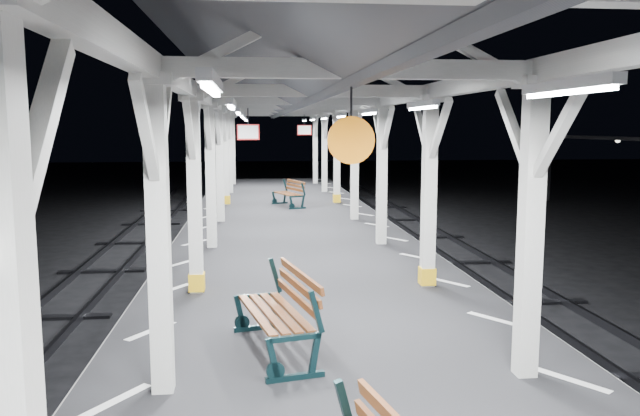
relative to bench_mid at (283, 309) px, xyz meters
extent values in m
plane|color=black|center=(0.68, 0.96, -1.54)|extent=(120.00, 120.00, 0.00)
cube|color=black|center=(0.68, 0.96, -1.04)|extent=(6.00, 50.00, 1.00)
cube|color=silver|center=(-1.77, 0.96, -0.54)|extent=(1.00, 48.00, 0.01)
cube|color=silver|center=(3.13, 0.96, -0.54)|extent=(1.00, 48.00, 0.01)
cube|color=#2D2D33|center=(-3.77, 0.96, -1.46)|extent=(0.08, 60.00, 0.16)
cube|color=#2D2D33|center=(5.13, 0.96, -1.46)|extent=(0.08, 60.00, 0.16)
cube|color=silver|center=(-1.32, -4.49, 2.21)|extent=(0.10, 0.99, 0.99)
cube|color=silver|center=(-1.32, -1.04, 1.06)|extent=(0.22, 0.22, 3.20)
cube|color=silver|center=(-1.32, -1.04, 2.72)|extent=(0.40, 0.40, 0.12)
cube|color=silver|center=(-1.32, -0.49, 2.21)|extent=(0.10, 0.99, 0.99)
cube|color=silver|center=(-1.32, -1.59, 2.21)|extent=(0.10, 0.99, 0.99)
cube|color=silver|center=(-1.32, 2.96, 1.06)|extent=(0.22, 0.22, 3.20)
cube|color=silver|center=(-1.32, 2.96, 2.72)|extent=(0.40, 0.40, 0.12)
cube|color=yellow|center=(-1.32, 2.96, -0.36)|extent=(0.26, 0.26, 0.30)
cube|color=silver|center=(-1.32, 3.51, 2.21)|extent=(0.10, 0.99, 0.99)
cube|color=silver|center=(-1.32, 2.41, 2.21)|extent=(0.10, 0.99, 0.99)
cube|color=silver|center=(-1.32, 6.96, 1.06)|extent=(0.22, 0.22, 3.20)
cube|color=silver|center=(-1.32, 6.96, 2.72)|extent=(0.40, 0.40, 0.12)
cube|color=silver|center=(-1.32, 7.51, 2.21)|extent=(0.10, 0.99, 0.99)
cube|color=silver|center=(-1.32, 6.41, 2.21)|extent=(0.10, 0.99, 0.99)
cube|color=silver|center=(-1.32, 10.96, 1.06)|extent=(0.22, 0.22, 3.20)
cube|color=silver|center=(-1.32, 10.96, 2.72)|extent=(0.40, 0.40, 0.12)
cube|color=silver|center=(-1.32, 11.51, 2.21)|extent=(0.10, 0.99, 0.99)
cube|color=silver|center=(-1.32, 10.41, 2.21)|extent=(0.10, 0.99, 0.99)
cube|color=silver|center=(-1.32, 14.96, 1.06)|extent=(0.22, 0.22, 3.20)
cube|color=silver|center=(-1.32, 14.96, 2.72)|extent=(0.40, 0.40, 0.12)
cube|color=yellow|center=(-1.32, 14.96, -0.36)|extent=(0.26, 0.26, 0.30)
cube|color=silver|center=(-1.32, 15.51, 2.21)|extent=(0.10, 0.99, 0.99)
cube|color=silver|center=(-1.32, 14.41, 2.21)|extent=(0.10, 0.99, 0.99)
cube|color=silver|center=(-1.32, 18.96, 1.06)|extent=(0.22, 0.22, 3.20)
cube|color=silver|center=(-1.32, 18.96, 2.72)|extent=(0.40, 0.40, 0.12)
cube|color=silver|center=(-1.32, 19.51, 2.21)|extent=(0.10, 0.99, 0.99)
cube|color=silver|center=(-1.32, 18.41, 2.21)|extent=(0.10, 0.99, 0.99)
cube|color=silver|center=(-1.32, 22.96, 1.06)|extent=(0.22, 0.22, 3.20)
cube|color=silver|center=(-1.32, 22.96, 2.72)|extent=(0.40, 0.40, 0.12)
cube|color=silver|center=(-1.32, 23.51, 2.21)|extent=(0.10, 0.99, 0.99)
cube|color=silver|center=(-1.32, 22.41, 2.21)|extent=(0.10, 0.99, 0.99)
cube|color=silver|center=(2.68, -1.04, 1.06)|extent=(0.22, 0.22, 3.20)
cube|color=silver|center=(2.68, -1.04, 2.72)|extent=(0.40, 0.40, 0.12)
cube|color=silver|center=(2.68, -0.49, 2.21)|extent=(0.10, 0.99, 0.99)
cube|color=silver|center=(2.68, -1.59, 2.21)|extent=(0.10, 0.99, 0.99)
cube|color=silver|center=(2.68, 2.96, 1.06)|extent=(0.22, 0.22, 3.20)
cube|color=silver|center=(2.68, 2.96, 2.72)|extent=(0.40, 0.40, 0.12)
cube|color=yellow|center=(2.68, 2.96, -0.36)|extent=(0.26, 0.26, 0.30)
cube|color=silver|center=(2.68, 3.51, 2.21)|extent=(0.10, 0.99, 0.99)
cube|color=silver|center=(2.68, 2.41, 2.21)|extent=(0.10, 0.99, 0.99)
cube|color=silver|center=(2.68, 6.96, 1.06)|extent=(0.22, 0.22, 3.20)
cube|color=silver|center=(2.68, 6.96, 2.72)|extent=(0.40, 0.40, 0.12)
cube|color=silver|center=(2.68, 7.51, 2.21)|extent=(0.10, 0.99, 0.99)
cube|color=silver|center=(2.68, 6.41, 2.21)|extent=(0.10, 0.99, 0.99)
cube|color=silver|center=(2.68, 10.96, 1.06)|extent=(0.22, 0.22, 3.20)
cube|color=silver|center=(2.68, 10.96, 2.72)|extent=(0.40, 0.40, 0.12)
cube|color=silver|center=(2.68, 11.51, 2.21)|extent=(0.10, 0.99, 0.99)
cube|color=silver|center=(2.68, 10.41, 2.21)|extent=(0.10, 0.99, 0.99)
cube|color=silver|center=(2.68, 14.96, 1.06)|extent=(0.22, 0.22, 3.20)
cube|color=silver|center=(2.68, 14.96, 2.72)|extent=(0.40, 0.40, 0.12)
cube|color=yellow|center=(2.68, 14.96, -0.36)|extent=(0.26, 0.26, 0.30)
cube|color=silver|center=(2.68, 15.51, 2.21)|extent=(0.10, 0.99, 0.99)
cube|color=silver|center=(2.68, 14.41, 2.21)|extent=(0.10, 0.99, 0.99)
cube|color=silver|center=(2.68, 18.96, 1.06)|extent=(0.22, 0.22, 3.20)
cube|color=silver|center=(2.68, 18.96, 2.72)|extent=(0.40, 0.40, 0.12)
cube|color=silver|center=(2.68, 19.51, 2.21)|extent=(0.10, 0.99, 0.99)
cube|color=silver|center=(2.68, 18.41, 2.21)|extent=(0.10, 0.99, 0.99)
cube|color=silver|center=(2.68, 22.96, 1.06)|extent=(0.22, 0.22, 3.20)
cube|color=silver|center=(2.68, 22.96, 2.72)|extent=(0.40, 0.40, 0.12)
cube|color=silver|center=(2.68, 23.51, 2.21)|extent=(0.10, 0.99, 0.99)
cube|color=silver|center=(2.68, 22.41, 2.21)|extent=(0.10, 0.99, 0.99)
cube|color=silver|center=(-1.32, 0.96, 2.84)|extent=(0.18, 48.00, 0.24)
cube|color=silver|center=(2.68, 0.96, 2.84)|extent=(0.18, 48.00, 0.24)
cube|color=silver|center=(0.68, -1.04, 2.84)|extent=(4.20, 0.14, 0.20)
cube|color=silver|center=(0.68, 2.96, 2.84)|extent=(4.20, 0.14, 0.20)
cube|color=silver|center=(0.68, 6.96, 2.84)|extent=(4.20, 0.14, 0.20)
cube|color=silver|center=(0.68, 10.96, 2.84)|extent=(4.20, 0.14, 0.20)
cube|color=silver|center=(0.68, 14.96, 2.84)|extent=(4.20, 0.14, 0.20)
cube|color=silver|center=(0.68, 18.96, 2.84)|extent=(4.20, 0.14, 0.20)
cube|color=silver|center=(0.68, 22.96, 2.84)|extent=(4.20, 0.14, 0.20)
cube|color=silver|center=(0.68, 0.96, 3.76)|extent=(0.16, 48.00, 0.20)
cube|color=#494A50|center=(-0.62, 0.96, 3.38)|extent=(2.80, 49.00, 1.45)
cube|color=#494A50|center=(1.98, 0.96, 3.38)|extent=(2.80, 49.00, 1.45)
cube|color=silver|center=(-0.62, -3.04, 2.56)|extent=(0.10, 1.35, 0.08)
cube|color=white|center=(-0.62, -3.04, 2.51)|extent=(0.05, 1.25, 0.05)
cube|color=silver|center=(-0.62, 0.96, 2.56)|extent=(0.10, 1.35, 0.08)
cube|color=white|center=(-0.62, 0.96, 2.51)|extent=(0.05, 1.25, 0.05)
cube|color=silver|center=(-0.62, 4.96, 2.56)|extent=(0.10, 1.35, 0.08)
cube|color=white|center=(-0.62, 4.96, 2.51)|extent=(0.05, 1.25, 0.05)
cube|color=silver|center=(-0.62, 8.96, 2.56)|extent=(0.10, 1.35, 0.08)
cube|color=white|center=(-0.62, 8.96, 2.51)|extent=(0.05, 1.25, 0.05)
cube|color=silver|center=(-0.62, 12.96, 2.56)|extent=(0.10, 1.35, 0.08)
cube|color=white|center=(-0.62, 12.96, 2.51)|extent=(0.05, 1.25, 0.05)
cube|color=silver|center=(-0.62, 16.96, 2.56)|extent=(0.10, 1.35, 0.08)
cube|color=white|center=(-0.62, 16.96, 2.51)|extent=(0.05, 1.25, 0.05)
cube|color=silver|center=(-0.62, 20.96, 2.56)|extent=(0.10, 1.35, 0.08)
cube|color=white|center=(-0.62, 20.96, 2.51)|extent=(0.05, 1.25, 0.05)
cube|color=silver|center=(1.98, -3.04, 2.56)|extent=(0.10, 1.35, 0.08)
cube|color=white|center=(1.98, -3.04, 2.51)|extent=(0.05, 1.25, 0.05)
cube|color=silver|center=(1.98, 0.96, 2.56)|extent=(0.10, 1.35, 0.08)
cube|color=white|center=(1.98, 0.96, 2.51)|extent=(0.05, 1.25, 0.05)
cube|color=silver|center=(1.98, 4.96, 2.56)|extent=(0.10, 1.35, 0.08)
cube|color=white|center=(1.98, 4.96, 2.51)|extent=(0.05, 1.25, 0.05)
cube|color=silver|center=(1.98, 8.96, 2.56)|extent=(0.10, 1.35, 0.08)
cube|color=white|center=(1.98, 8.96, 2.51)|extent=(0.05, 1.25, 0.05)
cube|color=silver|center=(1.98, 12.96, 2.56)|extent=(0.10, 1.35, 0.08)
cube|color=white|center=(1.98, 12.96, 2.51)|extent=(0.05, 1.25, 0.05)
cube|color=silver|center=(1.98, 16.96, 2.56)|extent=(0.10, 1.35, 0.08)
cube|color=white|center=(1.98, 16.96, 2.51)|extent=(0.05, 1.25, 0.05)
cube|color=silver|center=(1.98, 20.96, 2.56)|extent=(0.10, 1.35, 0.08)
cube|color=white|center=(1.98, 20.96, 2.51)|extent=(0.05, 1.25, 0.05)
cylinder|color=black|center=(0.68, -1.04, 2.51)|extent=(0.02, 0.02, 0.30)
cylinder|color=orange|center=(0.68, -1.04, 2.11)|extent=(0.50, 0.04, 0.50)
cylinder|color=black|center=(-0.45, 6.70, 2.48)|extent=(0.02, 0.02, 0.36)
cube|color=red|center=(-0.45, 6.70, 2.12)|extent=(0.50, 0.03, 0.35)
cube|color=white|center=(-0.45, 6.70, 2.12)|extent=(0.44, 0.04, 0.29)
cylinder|color=black|center=(1.47, 14.60, 2.48)|extent=(0.02, 0.02, 0.36)
cube|color=red|center=(1.47, 14.60, 2.12)|extent=(0.50, 0.03, 0.35)
cube|color=white|center=(1.47, 14.60, 2.12)|extent=(0.44, 0.05, 0.29)
cube|color=black|center=(14.68, 22.96, 0.11)|extent=(0.20, 0.20, 3.30)
sphere|color=silver|center=(14.68, 16.96, 1.68)|extent=(0.20, 0.20, 0.20)
sphere|color=silver|center=(14.68, 22.96, 1.68)|extent=(0.20, 0.20, 0.20)
cube|color=black|center=(0.30, -3.32, 0.23)|extent=(0.19, 0.10, 0.50)
cube|color=black|center=(0.09, -0.91, -0.51)|extent=(0.68, 0.21, 0.07)
cube|color=black|center=(-0.15, -0.96, -0.28)|extent=(0.18, 0.09, 0.52)
cube|color=black|center=(0.31, -0.86, -0.28)|extent=(0.17, 0.09, 0.52)
cube|color=black|center=(0.33, -0.85, 0.22)|extent=(0.19, 0.09, 0.49)
cube|color=black|center=(-0.30, 0.86, -0.51)|extent=(0.68, 0.21, 0.07)
cube|color=black|center=(-0.54, 0.80, -0.28)|extent=(0.18, 0.09, 0.52)
cube|color=black|center=(-0.08, 0.91, -0.28)|extent=(0.17, 0.09, 0.52)
cube|color=black|center=(-0.06, 0.91, 0.22)|extent=(0.19, 0.09, 0.49)
cube|color=brown|center=(-0.33, -0.07, -0.03)|extent=(0.47, 1.70, 0.04)
cube|color=brown|center=(-0.18, -0.04, -0.03)|extent=(0.47, 1.70, 0.04)
cube|color=brown|center=(-0.04, -0.01, -0.03)|extent=(0.47, 1.70, 0.04)
cube|color=brown|center=(0.10, 0.02, -0.03)|extent=(0.47, 1.70, 0.04)
cube|color=brown|center=(0.18, 0.04, 0.13)|extent=(0.43, 1.69, 0.11)
cube|color=brown|center=(0.20, 0.05, 0.27)|extent=(0.43, 1.69, 0.11)
cube|color=brown|center=(0.23, 0.05, 0.42)|extent=(0.43, 1.69, 0.11)
cube|color=black|center=(1.13, 13.46, -0.51)|extent=(0.59, 0.26, 0.06)
cube|color=black|center=(0.92, 13.39, -0.31)|extent=(0.16, 0.10, 0.46)
cube|color=black|center=(1.32, 13.53, -0.31)|extent=(0.15, 0.09, 0.47)
cube|color=black|center=(1.34, 13.53, 0.13)|extent=(0.17, 0.10, 0.44)
cube|color=black|center=(0.59, 14.98, -0.51)|extent=(0.59, 0.26, 0.06)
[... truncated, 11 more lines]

